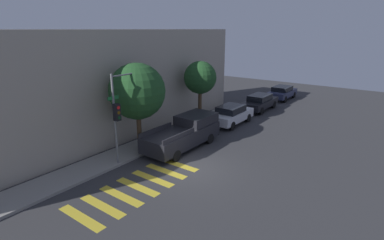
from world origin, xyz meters
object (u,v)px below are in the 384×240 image
tree_near_corner (137,92)px  tree_midblock (200,78)px  sedan_far_end (282,92)px  sedan_middle (260,102)px  sedan_near_corner (231,114)px  traffic_light_pole (121,105)px  pickup_truck (185,133)px

tree_near_corner → tree_midblock: size_ratio=1.09×
tree_near_corner → tree_midblock: 6.47m
sedan_far_end → sedan_middle: bearing=180.0°
sedan_far_end → tree_midblock: (-12.45, 1.99, 2.92)m
sedan_far_end → sedan_near_corner: bearing=180.0°
sedan_near_corner → sedan_middle: bearing=-0.0°
sedan_near_corner → sedan_far_end: size_ratio=0.98×
sedan_middle → tree_near_corner: size_ratio=0.86×
traffic_light_pole → tree_midblock: size_ratio=1.02×
tree_near_corner → sedan_middle: bearing=-8.5°
tree_near_corner → traffic_light_pole: bearing=-159.0°
sedan_middle → traffic_light_pole: bearing=175.2°
traffic_light_pole → sedan_middle: bearing=-4.8°
sedan_middle → sedan_far_end: bearing=0.0°
traffic_light_pole → tree_midblock: 8.38m
sedan_middle → tree_near_corner: 13.74m
traffic_light_pole → pickup_truck: 4.74m
pickup_truck → tree_midblock: bearing=24.0°
sedan_far_end → tree_midblock: 12.94m
sedan_near_corner → sedan_far_end: bearing=-0.0°
pickup_truck → sedan_far_end: (16.91, -0.00, -0.21)m
sedan_far_end → tree_midblock: size_ratio=0.87×
sedan_far_end → traffic_light_pole: bearing=176.5°
sedan_near_corner → tree_near_corner: size_ratio=0.79×
sedan_middle → tree_near_corner: (-13.28, 1.99, 2.90)m
traffic_light_pole → sedan_near_corner: bearing=-7.4°
pickup_truck → sedan_far_end: 16.91m
traffic_light_pole → sedan_far_end: traffic_light_pole is taller
traffic_light_pole → sedan_middle: size_ratio=1.10×
sedan_near_corner → tree_midblock: (-1.46, 1.99, 2.87)m
sedan_near_corner → sedan_far_end: 10.99m
traffic_light_pole → sedan_far_end: 20.99m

